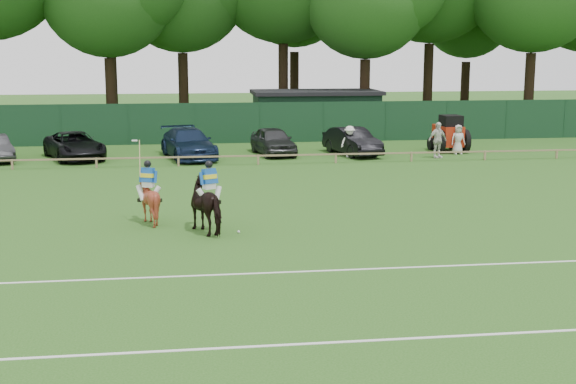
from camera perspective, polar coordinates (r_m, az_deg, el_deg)
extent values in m
plane|color=#1E4C14|center=(21.38, -0.25, -5.21)|extent=(160.00, 160.00, 0.00)
imported|color=black|center=(24.74, -5.83, -0.95)|extent=(1.81, 2.31, 1.78)
imported|color=maroon|center=(26.31, -10.28, -0.61)|extent=(1.71, 1.79, 1.56)
imported|color=black|center=(42.34, -15.53, 3.33)|extent=(4.11, 5.67, 1.43)
imported|color=#12203A|center=(41.49, -7.39, 3.59)|extent=(3.37, 5.79, 1.58)
imported|color=#2E2F31|center=(42.51, -1.10, 3.80)|extent=(2.48, 4.68, 1.52)
imported|color=black|center=(42.58, 4.79, 3.76)|extent=(2.72, 4.79, 1.50)
imported|color=silver|center=(41.74, 4.58, 3.75)|extent=(1.23, 0.97, 1.68)
imported|color=silver|center=(41.93, 11.02, 3.80)|extent=(1.22, 0.81, 1.93)
imported|color=beige|center=(43.72, 12.49, 3.82)|extent=(0.82, 0.55, 1.64)
cube|color=silver|center=(24.63, -5.85, 0.45)|extent=(0.44, 0.40, 0.18)
cube|color=#1850AF|center=(24.57, -5.87, 1.18)|extent=(0.49, 0.45, 0.51)
cube|color=yellow|center=(24.57, -5.87, 1.14)|extent=(0.51, 0.45, 0.18)
sphere|color=black|center=(24.51, -5.88, 2.04)|extent=(0.25, 0.25, 0.25)
cylinder|color=silver|center=(24.76, -5.26, -0.19)|extent=(0.37, 0.46, 0.59)
cylinder|color=silver|center=(24.52, -6.32, -0.32)|extent=(0.48, 0.26, 0.59)
cube|color=silver|center=(26.20, -10.32, 0.57)|extent=(0.43, 0.38, 0.18)
cube|color=#1850AF|center=(26.15, -10.34, 1.26)|extent=(0.49, 0.44, 0.51)
cube|color=yellow|center=(26.15, -10.34, 1.22)|extent=(0.51, 0.43, 0.18)
sphere|color=black|center=(26.09, -10.37, 2.06)|extent=(0.25, 0.25, 0.25)
cylinder|color=silver|center=(26.10, -9.83, -0.12)|extent=(0.47, 0.28, 0.59)
cylinder|color=silver|center=(26.33, -10.86, -0.07)|extent=(0.38, 0.45, 0.59)
cylinder|color=tan|center=(26.24, -10.93, 2.49)|extent=(0.05, 0.64, 1.17)
sphere|color=silver|center=(24.66, -3.68, -2.96)|extent=(0.09, 0.09, 0.09)
cube|color=silver|center=(15.76, 2.63, -11.11)|extent=(60.00, 0.10, 0.01)
cube|color=silver|center=(20.43, 0.11, -5.95)|extent=(60.00, 0.10, 0.01)
cube|color=#997F5B|center=(38.86, -3.70, 2.67)|extent=(62.00, 0.08, 0.08)
cube|color=#14351E|center=(47.69, -4.48, 5.12)|extent=(92.00, 0.04, 2.50)
cube|color=#14331E|center=(51.32, 2.06, 5.70)|extent=(8.00, 4.00, 2.80)
cube|color=black|center=(51.21, 2.07, 7.40)|extent=(8.40, 4.40, 0.24)
cube|color=#AE2510|center=(44.71, 11.77, 4.12)|extent=(1.25, 2.15, 1.14)
cube|color=black|center=(44.31, 11.98, 5.08)|extent=(1.11, 1.19, 0.79)
cylinder|color=black|center=(43.90, 11.16, 3.68)|extent=(0.33, 1.32, 1.31)
cylinder|color=black|center=(44.47, 12.94, 3.70)|extent=(0.33, 1.32, 1.31)
cylinder|color=black|center=(45.34, 10.55, 3.53)|extent=(0.30, 0.71, 0.70)
cylinder|color=black|center=(45.83, 12.08, 3.55)|extent=(0.30, 0.71, 0.70)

